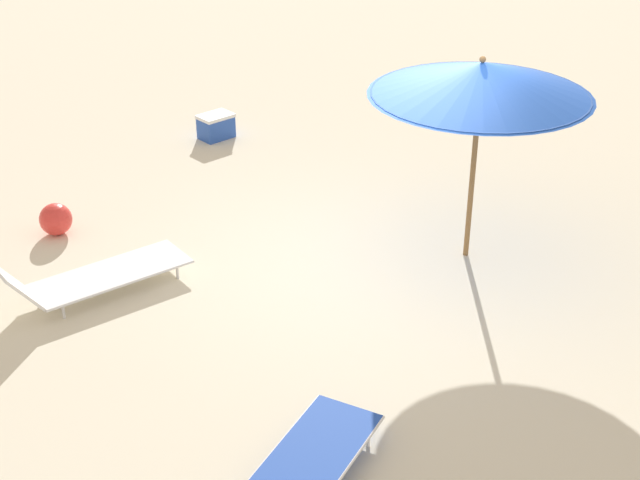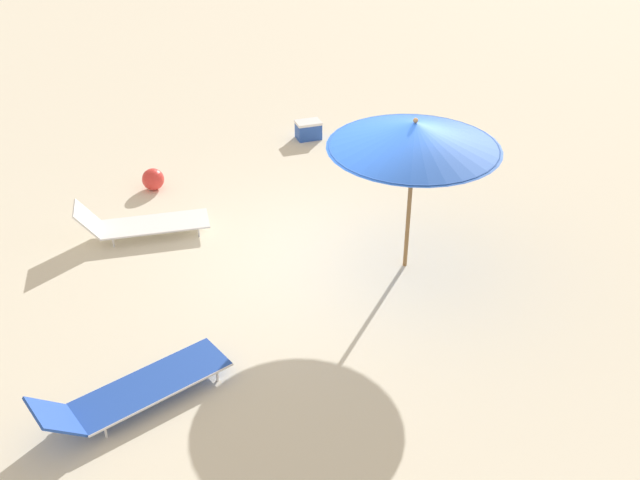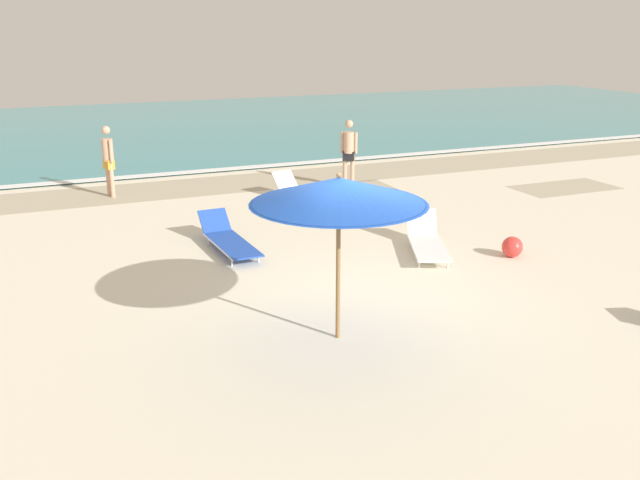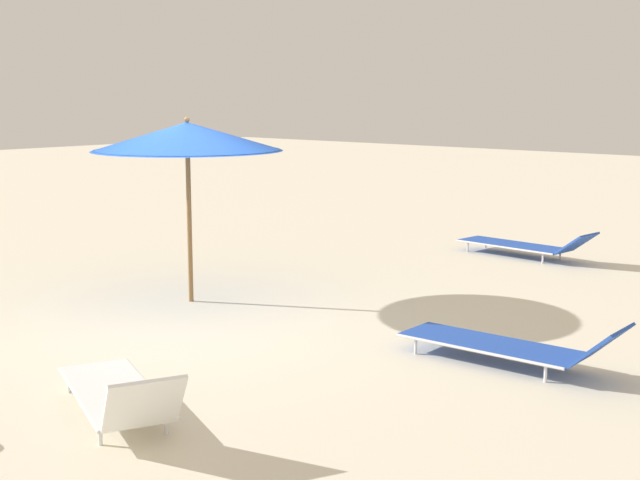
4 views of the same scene
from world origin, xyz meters
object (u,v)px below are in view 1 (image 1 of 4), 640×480
Objects in this scene: sun_lounger_under_umbrella at (91,276)px; beach_umbrella at (481,80)px; cooler_box at (216,126)px; beach_ball at (56,219)px.

beach_umbrella is at bearing -115.10° from sun_lounger_under_umbrella.
cooler_box is at bearing -47.77° from sun_lounger_under_umbrella.
sun_lounger_under_umbrella is 3.58× the size of cooler_box.
beach_ball is at bearing 23.56° from beach_umbrella.
beach_umbrella is at bearing -90.76° from cooler_box.
sun_lounger_under_umbrella is 1.57m from beach_ball.
cooler_box is (4.61, -1.56, -1.89)m from beach_umbrella.
cooler_box is at bearing -18.65° from beach_umbrella.
beach_umbrella is 5.22m from cooler_box.
beach_ball reaches higher than cooler_box.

